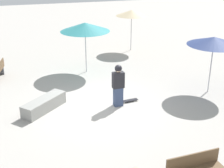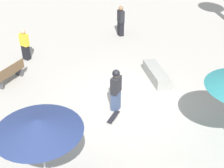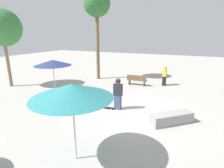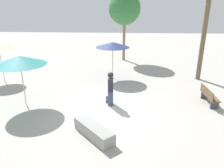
# 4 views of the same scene
# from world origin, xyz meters

# --- Properties ---
(ground_plane) EXTENTS (60.00, 60.00, 0.00)m
(ground_plane) POSITION_xyz_m (0.00, 0.00, 0.00)
(ground_plane) COLOR #ADA8A0
(skater_main) EXTENTS (0.47, 0.29, 1.75)m
(skater_main) POSITION_xyz_m (-0.67, 0.16, 0.94)
(skater_main) COLOR #38476B
(skater_main) RESTS_ON ground_plane
(skateboard) EXTENTS (0.81, 0.27, 0.07)m
(skateboard) POSITION_xyz_m (-1.21, -0.04, 0.06)
(skateboard) COLOR black
(skateboard) RESTS_ON ground_plane
(concrete_ledge) EXTENTS (1.89, 1.79, 0.50)m
(concrete_ledge) POSITION_xyz_m (2.24, -0.32, 0.25)
(concrete_ledge) COLOR gray
(concrete_ledge) RESTS_ON ground_plane
(bench_far) EXTENTS (1.62, 0.50, 0.85)m
(bench_far) POSITION_xyz_m (-1.12, 5.23, 0.43)
(bench_far) COLOR #47474C
(bench_far) RESTS_ON ground_plane
(shade_umbrella_navy) EXTENTS (2.27, 2.27, 2.51)m
(shade_umbrella_navy) POSITION_xyz_m (-4.99, 0.03, 2.33)
(shade_umbrella_navy) COLOR #B7B7BC
(shade_umbrella_navy) RESTS_ON ground_plane
(bystander_watching) EXTENTS (0.51, 0.54, 1.77)m
(bystander_watching) POSITION_xyz_m (5.96, 3.41, 0.88)
(bystander_watching) COLOR black
(bystander_watching) RESTS_ON ground_plane
(bystander_far) EXTENTS (0.27, 0.46, 1.62)m
(bystander_far) POSITION_xyz_m (0.92, 6.13, 0.81)
(bystander_far) COLOR black
(bystander_far) RESTS_ON ground_plane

